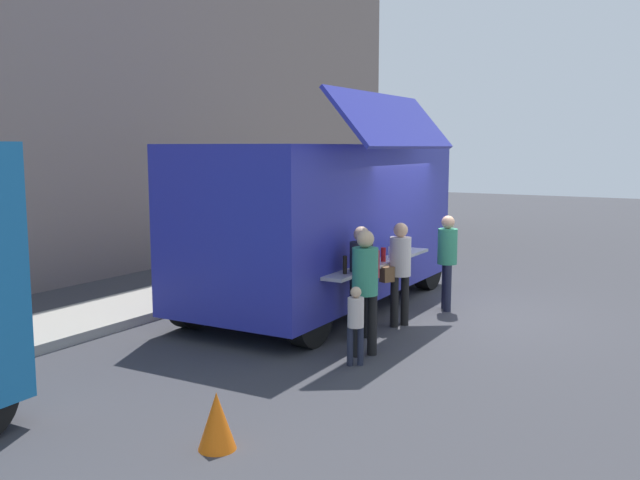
# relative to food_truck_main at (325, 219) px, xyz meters

# --- Properties ---
(ground_plane) EXTENTS (60.00, 60.00, 0.00)m
(ground_plane) POSITION_rel_food_truck_main_xyz_m (0.68, -2.04, -1.56)
(ground_plane) COLOR #38383D
(curb_strip) EXTENTS (28.00, 1.60, 0.15)m
(curb_strip) POSITION_rel_food_truck_main_xyz_m (-4.00, 2.62, -1.48)
(curb_strip) COLOR #9E998E
(curb_strip) RESTS_ON ground
(food_truck_main) EXTENTS (6.07, 3.27, 3.64)m
(food_truck_main) POSITION_rel_food_truck_main_xyz_m (0.00, 0.00, 0.00)
(food_truck_main) COLOR #2A2EA0
(food_truck_main) RESTS_ON ground
(traffic_cone_orange) EXTENTS (0.36, 0.36, 0.55)m
(traffic_cone_orange) POSITION_rel_food_truck_main_xyz_m (-5.58, -2.10, -1.28)
(traffic_cone_orange) COLOR orange
(traffic_cone_orange) RESTS_ON ground
(trash_bin) EXTENTS (0.60, 0.60, 0.95)m
(trash_bin) POSITION_rel_food_truck_main_xyz_m (4.38, 2.32, -1.08)
(trash_bin) COLOR #2C6035
(trash_bin) RESTS_ON ground
(customer_front_ordering) EXTENTS (0.52, 0.38, 1.64)m
(customer_front_ordering) POSITION_rel_food_truck_main_xyz_m (-0.61, -1.70, -0.59)
(customer_front_ordering) COLOR black
(customer_front_ordering) RESTS_ON ground
(customer_mid_with_backpack) EXTENTS (0.50, 0.53, 1.66)m
(customer_mid_with_backpack) POSITION_rel_food_truck_main_xyz_m (-1.56, -1.54, -0.54)
(customer_mid_with_backpack) COLOR black
(customer_mid_with_backpack) RESTS_ON ground
(customer_rear_waiting) EXTENTS (0.35, 0.35, 1.71)m
(customer_rear_waiting) POSITION_rel_food_truck_main_xyz_m (-2.27, -1.95, -0.54)
(customer_rear_waiting) COLOR black
(customer_rear_waiting) RESTS_ON ground
(customer_extra_browsing) EXTENTS (0.33, 0.33, 1.64)m
(customer_extra_browsing) POSITION_rel_food_truck_main_xyz_m (0.82, -1.95, -0.58)
(customer_extra_browsing) COLOR #1F2236
(customer_extra_browsing) RESTS_ON ground
(child_near_queue) EXTENTS (0.21, 0.21, 1.04)m
(child_near_queue) POSITION_rel_food_truck_main_xyz_m (-2.71, -2.04, -0.94)
(child_near_queue) COLOR #202435
(child_near_queue) RESTS_ON ground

